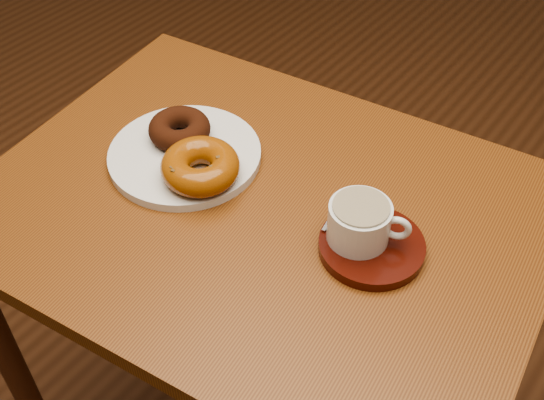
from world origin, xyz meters
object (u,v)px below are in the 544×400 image
Objects in this scene: coffee_cup at (360,222)px; cafe_table at (263,258)px; donut_plate at (185,155)px; saucer at (372,246)px.

cafe_table is at bearing 164.28° from coffee_cup.
donut_plate is (-0.17, 0.01, 0.14)m from cafe_table.
cafe_table is 6.09× the size of saucer.
cafe_table is 8.07× the size of coffee_cup.
cafe_table is 0.24m from saucer.
donut_plate is 0.34m from coffee_cup.
saucer is (0.36, 0.01, 0.00)m from donut_plate.
cafe_table is 0.22m from donut_plate.
saucer is (0.19, 0.02, 0.14)m from cafe_table.
cafe_table is at bearing -2.83° from donut_plate.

